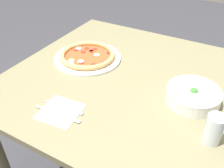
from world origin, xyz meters
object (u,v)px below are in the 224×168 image
at_px(bowl, 193,95).
at_px(knife, 55,113).
at_px(fork, 64,107).
at_px(glass, 214,129).
at_px(pizza, 88,56).

relative_size(bowl, knife, 1.06).
distance_m(fork, glass, 0.57).
relative_size(pizza, knife, 1.67).
height_order(pizza, glass, glass).
bearing_deg(knife, glass, 12.38).
bearing_deg(fork, bowl, 30.82).
height_order(bowl, fork, bowl).
relative_size(fork, glass, 1.57).
relative_size(bowl, fork, 1.25).
height_order(pizza, fork, pizza).
xyz_separation_m(pizza, fork, (0.38, 0.14, -0.01)).
relative_size(knife, glass, 1.84).
bearing_deg(bowl, knife, -52.82).
distance_m(bowl, fork, 0.54).
height_order(knife, glass, glass).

